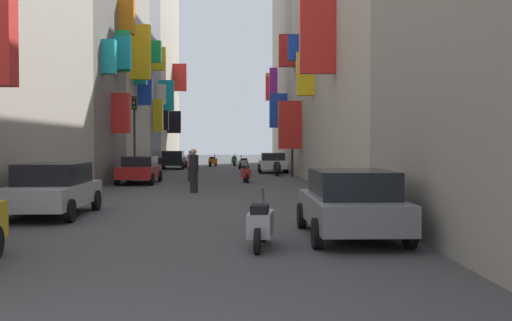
{
  "coord_description": "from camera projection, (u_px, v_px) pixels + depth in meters",
  "views": [
    {
      "loc": [
        1.3,
        -3.78,
        2.01
      ],
      "look_at": [
        2.05,
        20.74,
        1.3
      ],
      "focal_mm": 41.6,
      "sensor_mm": 36.0,
      "label": 1
    }
  ],
  "objects": [
    {
      "name": "parked_car_white",
      "position": [
        273.0,
        162.0,
        40.65
      ],
      "size": [
        1.94,
        3.91,
        1.37
      ],
      "color": "white",
      "rests_on": "ground"
    },
    {
      "name": "scooter_silver",
      "position": [
        261.0,
        224.0,
        11.41
      ],
      "size": [
        0.58,
        1.92,
        1.13
      ],
      "color": "#ADADB2",
      "rests_on": "ground"
    },
    {
      "name": "parked_car_red",
      "position": [
        140.0,
        169.0,
        29.8
      ],
      "size": [
        1.85,
        4.36,
        1.36
      ],
      "color": "#B21E1E",
      "rests_on": "ground"
    },
    {
      "name": "building_left_far",
      "position": [
        139.0,
        51.0,
        55.62
      ],
      "size": [
        7.32,
        15.15,
        21.47
      ],
      "color": "#BCB29E",
      "rests_on": "ground"
    },
    {
      "name": "building_right_mid_a",
      "position": [
        376.0,
        39.0,
        28.76
      ],
      "size": [
        7.37,
        24.5,
        14.13
      ],
      "color": "#B2A899",
      "rests_on": "ground"
    },
    {
      "name": "traffic_light_far_corner",
      "position": [
        134.0,
        123.0,
        33.54
      ],
      "size": [
        0.26,
        0.34,
        4.67
      ],
      "color": "#2D2D2D",
      "rests_on": "ground"
    },
    {
      "name": "parked_car_grey",
      "position": [
        351.0,
        202.0,
        12.59
      ],
      "size": [
        1.96,
        4.19,
        1.45
      ],
      "color": "slate",
      "rests_on": "ground"
    },
    {
      "name": "parked_car_black",
      "position": [
        173.0,
        159.0,
        46.84
      ],
      "size": [
        1.98,
        3.94,
        1.42
      ],
      "color": "black",
      "rests_on": "ground"
    },
    {
      "name": "scooter_black",
      "position": [
        277.0,
        168.0,
        36.94
      ],
      "size": [
        0.47,
        1.94,
        1.13
      ],
      "color": "black",
      "rests_on": "ground"
    },
    {
      "name": "scooter_green",
      "position": [
        234.0,
        161.0,
        53.18
      ],
      "size": [
        0.52,
        1.95,
        1.13
      ],
      "color": "#287F3D",
      "rests_on": "ground"
    },
    {
      "name": "pedestrian_near_left",
      "position": [
        191.0,
        166.0,
        31.25
      ],
      "size": [
        0.51,
        0.51,
        1.65
      ],
      "color": "#2F2F2F",
      "rests_on": "ground"
    },
    {
      "name": "pedestrian_crossing",
      "position": [
        194.0,
        171.0,
        24.19
      ],
      "size": [
        0.54,
        0.54,
        1.78
      ],
      "color": "black",
      "rests_on": "ground"
    },
    {
      "name": "parked_car_silver",
      "position": [
        52.0,
        188.0,
        16.44
      ],
      "size": [
        1.98,
        4.23,
        1.46
      ],
      "color": "#B7B7BC",
      "rests_on": "ground"
    },
    {
      "name": "building_right_mid_b",
      "position": [
        330.0,
        40.0,
        43.16
      ],
      "size": [
        7.33,
        4.48,
        19.17
      ],
      "color": "#9E9384",
      "rests_on": "ground"
    },
    {
      "name": "traffic_light_near_corner",
      "position": [
        292.0,
        128.0,
        35.53
      ],
      "size": [
        0.26,
        0.34,
        4.32
      ],
      "color": "#2D2D2D",
      "rests_on": "ground"
    },
    {
      "name": "building_right_mid_c",
      "position": [
        311.0,
        49.0,
        54.52
      ],
      "size": [
        6.92,
        18.33,
        21.42
      ],
      "color": "#9E9384",
      "rests_on": "ground"
    },
    {
      "name": "building_left_mid_c",
      "position": [
        116.0,
        46.0,
        45.17
      ],
      "size": [
        7.17,
        5.84,
        18.92
      ],
      "color": "gray",
      "rests_on": "ground"
    },
    {
      "name": "scooter_white",
      "position": [
        243.0,
        163.0,
        45.96
      ],
      "size": [
        0.79,
        1.73,
        1.13
      ],
      "color": "silver",
      "rests_on": "ground"
    },
    {
      "name": "scooter_orange",
      "position": [
        213.0,
        161.0,
        51.09
      ],
      "size": [
        0.74,
        1.76,
        1.13
      ],
      "color": "orange",
      "rests_on": "ground"
    },
    {
      "name": "building_left_mid_b",
      "position": [
        93.0,
        75.0,
        37.76
      ],
      "size": [
        7.23,
        9.16,
        12.72
      ],
      "color": "#B2A899",
      "rests_on": "ground"
    },
    {
      "name": "ground_plane",
      "position": [
        215.0,
        179.0,
        33.77
      ],
      "size": [
        140.0,
        140.0,
        0.0
      ],
      "primitive_type": "plane",
      "color": "#424244"
    },
    {
      "name": "scooter_red",
      "position": [
        246.0,
        173.0,
        30.79
      ],
      "size": [
        0.53,
        1.78,
        1.13
      ],
      "color": "red",
      "rests_on": "ground"
    }
  ]
}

